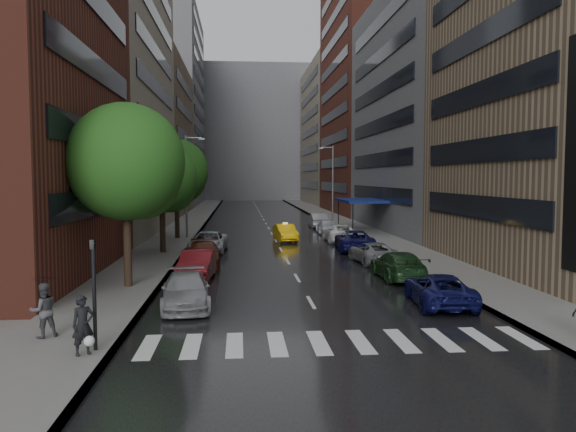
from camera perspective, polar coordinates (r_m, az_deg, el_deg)
name	(u,v)px	position (r m, az deg, el deg)	size (l,w,h in m)	color
ground	(325,327)	(21.14, 3.76, -11.15)	(220.00, 220.00, 0.00)	gray
road	(265,221)	(70.45, -2.40, -0.49)	(14.00, 140.00, 0.01)	black
sidewalk_left	(192,221)	(70.63, -9.72, -0.48)	(4.00, 140.00, 0.15)	gray
sidewalk_right	(335,220)	(71.41, 4.83, -0.39)	(4.00, 140.00, 0.15)	gray
crosswalk	(340,342)	(19.27, 5.28, -12.63)	(13.15, 2.80, 0.01)	silver
buildings_left	(152,100)	(80.53, -13.67, 11.36)	(8.00, 108.00, 38.00)	maroon
buildings_right	(371,108)	(79.54, 8.40, 10.83)	(8.05, 109.10, 36.00)	#937A5B
building_far	(252,134)	(138.60, -3.69, 8.33)	(40.00, 14.00, 32.00)	slate
tree_near	(126,162)	(28.45, -16.14, 5.29)	(5.72, 5.72, 9.11)	#382619
tree_mid	(162,178)	(40.88, -12.69, 3.78)	(4.98, 4.98, 7.94)	#382619
tree_far	(176,171)	(50.19, -11.26, 4.53)	(5.55, 5.55, 8.84)	#382619
taxi	(285,233)	(48.36, -0.28, -1.69)	(1.53, 4.39, 1.45)	yellow
parked_cars_left	(201,257)	(33.92, -8.79, -4.13)	(2.87, 22.87, 1.57)	gray
parked_cars_right	(355,242)	(41.87, 6.82, -2.59)	(3.06, 42.48, 1.57)	#0E1044
ped_bag_walker	(83,326)	(18.27, -20.08, -10.46)	(0.79, 0.73, 1.82)	black
ped_black_umbrella	(43,301)	(20.60, -23.62, -7.95)	(1.13, 1.07, 2.09)	#48484D
traffic_light	(94,284)	(18.41, -19.11, -6.53)	(0.18, 0.15, 3.45)	black
street_lamp_left	(187,184)	(50.38, -10.21, 3.22)	(1.74, 0.22, 9.00)	gray
street_lamp_right	(332,182)	(66.07, 4.50, 3.44)	(1.74, 0.22, 9.00)	gray
awning	(361,201)	(56.53, 7.41, 1.55)	(4.00, 8.00, 3.12)	navy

